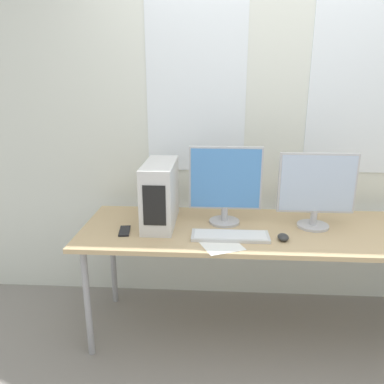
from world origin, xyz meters
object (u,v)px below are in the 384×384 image
(mouse, at_px, (283,237))
(cell_phone, at_px, (125,231))
(monitor_main, at_px, (225,183))
(pc_tower, at_px, (160,194))
(monitor_right_near, at_px, (317,188))
(keyboard, at_px, (230,236))

(mouse, bearing_deg, cell_phone, 176.16)
(mouse, height_order, cell_phone, mouse)
(mouse, bearing_deg, monitor_main, 143.13)
(pc_tower, bearing_deg, cell_phone, -142.13)
(cell_phone, bearing_deg, monitor_right_near, -0.85)
(mouse, xyz_separation_m, cell_phone, (-0.94, 0.06, -0.01))
(monitor_main, relative_size, keyboard, 1.10)
(monitor_main, relative_size, mouse, 5.50)
(pc_tower, relative_size, monitor_main, 0.96)
(monitor_main, relative_size, monitor_right_near, 1.06)
(pc_tower, relative_size, mouse, 5.27)
(cell_phone, bearing_deg, mouse, -12.04)
(monitor_main, height_order, cell_phone, monitor_main)
(monitor_right_near, relative_size, cell_phone, 2.90)
(monitor_main, distance_m, keyboard, 0.35)
(mouse, relative_size, cell_phone, 0.56)
(monitor_main, relative_size, cell_phone, 3.06)
(cell_phone, bearing_deg, keyboard, -12.62)
(monitor_main, xyz_separation_m, cell_phone, (-0.61, -0.19, -0.26))
(pc_tower, xyz_separation_m, cell_phone, (-0.20, -0.16, -0.19))
(keyboard, height_order, mouse, mouse)
(pc_tower, xyz_separation_m, monitor_main, (0.41, 0.03, 0.07))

